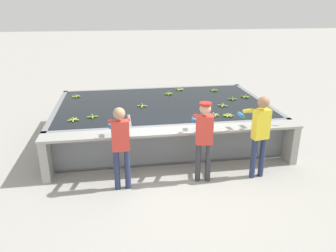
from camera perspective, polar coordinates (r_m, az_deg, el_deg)
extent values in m
plane|color=#A3A099|center=(6.91, 1.57, -8.44)|extent=(80.00, 80.00, 0.00)
cube|color=gray|center=(8.84, -0.99, -1.51)|extent=(5.43, 3.45, 0.06)
cube|color=gray|center=(7.15, 0.86, -3.28)|extent=(5.43, 0.12, 0.91)
cube|color=gray|center=(10.26, -2.32, 4.15)|extent=(5.43, 0.12, 0.91)
cube|color=gray|center=(8.74, -18.50, 0.14)|extent=(0.12, 3.45, 0.91)
cube|color=gray|center=(9.41, 15.22, 1.90)|extent=(0.12, 3.45, 0.91)
cube|color=black|center=(8.68, -1.01, 1.27)|extent=(5.19, 3.21, 0.85)
cube|color=gray|center=(7.49, -6.58, -2.29)|extent=(0.06, 0.80, 0.91)
cube|color=gray|center=(7.76, 6.88, -1.48)|extent=(0.06, 0.80, 0.91)
cube|color=#9E9E99|center=(6.73, 1.30, -0.87)|extent=(5.43, 0.45, 0.05)
cube|color=#9E9E99|center=(6.97, -20.49, -5.54)|extent=(0.16, 0.41, 0.86)
cube|color=#9E9E99|center=(7.78, 20.61, -2.86)|extent=(0.16, 0.41, 0.86)
cylinder|color=navy|center=(6.29, -8.90, -7.58)|extent=(0.11, 0.11, 0.81)
cylinder|color=navy|center=(6.30, -7.07, -7.45)|extent=(0.11, 0.11, 0.81)
cube|color=#DB3D33|center=(6.01, -8.30, -1.69)|extent=(0.33, 0.18, 0.57)
sphere|color=tan|center=(5.86, -8.51, 2.17)|extent=(0.22, 0.22, 0.22)
cylinder|color=#DB3D33|center=(6.16, -10.03, 0.80)|extent=(0.09, 0.31, 0.18)
cylinder|color=teal|center=(6.46, -10.01, 0.16)|extent=(0.09, 0.20, 0.08)
cylinder|color=#DB3D33|center=(6.18, -7.06, 1.01)|extent=(0.09, 0.31, 0.18)
cylinder|color=teal|center=(6.47, -7.18, 0.35)|extent=(0.09, 0.20, 0.08)
cylinder|color=#38383D|center=(6.53, 5.25, -6.33)|extent=(0.11, 0.11, 0.80)
cylinder|color=#38383D|center=(6.55, 7.00, -6.30)|extent=(0.11, 0.11, 0.80)
cube|color=#DB3D33|center=(6.26, 6.36, -0.71)|extent=(0.34, 0.21, 0.57)
sphere|color=tan|center=(6.12, 6.52, 2.99)|extent=(0.22, 0.22, 0.22)
cylinder|color=red|center=(6.10, 6.55, 3.88)|extent=(0.23, 0.23, 0.04)
cylinder|color=#DB3D33|center=(6.41, 4.75, 1.76)|extent=(0.12, 0.32, 0.18)
cylinder|color=teal|center=(6.70, 4.52, 1.11)|extent=(0.11, 0.21, 0.08)
cylinder|color=#DB3D33|center=(6.45, 7.58, 1.76)|extent=(0.12, 0.32, 0.18)
cylinder|color=teal|center=(6.74, 7.23, 1.11)|extent=(0.11, 0.21, 0.08)
cylinder|color=navy|center=(6.83, 14.65, -5.50)|extent=(0.11, 0.11, 0.85)
cylinder|color=navy|center=(6.94, 16.05, -5.24)|extent=(0.11, 0.11, 0.85)
cube|color=yellow|center=(6.61, 15.94, 0.29)|extent=(0.34, 0.22, 0.60)
sphere|color=#9E704C|center=(6.48, 16.32, 3.98)|extent=(0.23, 0.23, 0.23)
cylinder|color=yellow|center=(6.66, 13.80, 2.58)|extent=(0.13, 0.32, 0.18)
cylinder|color=teal|center=(6.91, 12.62, 1.90)|extent=(0.11, 0.21, 0.08)
cylinder|color=yellow|center=(6.83, 16.09, 2.81)|extent=(0.13, 0.32, 0.18)
cylinder|color=teal|center=(7.07, 14.86, 2.13)|extent=(0.11, 0.21, 0.08)
ellipsoid|color=#75A333|center=(9.30, 13.55, 4.89)|extent=(0.10, 0.17, 0.04)
ellipsoid|color=#75A333|center=(9.36, 13.62, 4.98)|extent=(0.17, 0.05, 0.04)
ellipsoid|color=#75A333|center=(9.39, 13.28, 5.06)|extent=(0.08, 0.17, 0.04)
ellipsoid|color=#75A333|center=(9.35, 12.99, 5.01)|extent=(0.16, 0.12, 0.04)
ellipsoid|color=#75A333|center=(9.29, 13.16, 4.90)|extent=(0.15, 0.14, 0.04)
cylinder|color=tan|center=(9.33, 13.34, 5.18)|extent=(0.03, 0.03, 0.04)
ellipsoid|color=#7FAD33|center=(9.38, 0.38, 5.60)|extent=(0.16, 0.13, 0.04)
ellipsoid|color=#7FAD33|center=(9.45, 0.31, 5.70)|extent=(0.16, 0.13, 0.04)
ellipsoid|color=#7FAD33|center=(9.45, -0.08, 5.71)|extent=(0.09, 0.17, 0.04)
ellipsoid|color=#7FAD33|center=(9.40, -0.25, 5.62)|extent=(0.17, 0.04, 0.04)
ellipsoid|color=#7FAD33|center=(9.35, 0.03, 5.55)|extent=(0.08, 0.17, 0.04)
cylinder|color=tan|center=(9.40, 0.08, 5.85)|extent=(0.03, 0.03, 0.04)
ellipsoid|color=#8CB738|center=(8.24, -4.57, 3.40)|extent=(0.07, 0.17, 0.04)
ellipsoid|color=#8CB738|center=(8.28, -4.15, 3.51)|extent=(0.17, 0.07, 0.04)
ellipsoid|color=#8CB738|center=(8.34, -4.49, 3.62)|extent=(0.07, 0.17, 0.04)
ellipsoid|color=#8CB738|center=(8.29, -4.91, 3.51)|extent=(0.17, 0.07, 0.04)
cylinder|color=tan|center=(8.28, -4.54, 3.75)|extent=(0.03, 0.03, 0.04)
ellipsoid|color=#8CB738|center=(7.65, 10.04, 1.79)|extent=(0.17, 0.07, 0.04)
ellipsoid|color=#8CB738|center=(7.62, 10.33, 1.71)|extent=(0.11, 0.17, 0.04)
ellipsoid|color=#8CB738|center=(7.64, 10.67, 1.72)|extent=(0.10, 0.17, 0.04)
ellipsoid|color=#8CB738|center=(7.68, 10.80, 1.82)|extent=(0.17, 0.08, 0.04)
ellipsoid|color=#8CB738|center=(7.72, 10.63, 1.92)|extent=(0.16, 0.13, 0.04)
ellipsoid|color=#8CB738|center=(7.72, 10.28, 1.96)|extent=(0.04, 0.17, 0.04)
ellipsoid|color=#8CB738|center=(7.69, 10.02, 1.91)|extent=(0.15, 0.14, 0.04)
cylinder|color=tan|center=(7.66, 10.41, 2.09)|extent=(0.03, 0.03, 0.04)
ellipsoid|color=#75A333|center=(9.09, 11.08, 4.73)|extent=(0.07, 0.17, 0.04)
ellipsoid|color=#75A333|center=(9.03, 10.79, 4.64)|extent=(0.17, 0.07, 0.04)
ellipsoid|color=#75A333|center=(8.99, 11.18, 4.53)|extent=(0.07, 0.17, 0.04)
ellipsoid|color=#75A333|center=(9.05, 11.48, 4.62)|extent=(0.17, 0.07, 0.04)
cylinder|color=tan|center=(9.03, 11.15, 4.85)|extent=(0.03, 0.03, 0.04)
ellipsoid|color=#75A333|center=(9.91, 7.69, 6.22)|extent=(0.16, 0.12, 0.04)
ellipsoid|color=#75A333|center=(9.85, 7.82, 6.13)|extent=(0.15, 0.14, 0.04)
ellipsoid|color=#75A333|center=(9.86, 8.20, 6.12)|extent=(0.10, 0.17, 0.04)
ellipsoid|color=#75A333|center=(9.92, 8.30, 6.20)|extent=(0.17, 0.05, 0.04)
ellipsoid|color=#75A333|center=(9.95, 7.99, 6.27)|extent=(0.08, 0.17, 0.04)
cylinder|color=tan|center=(9.89, 8.01, 6.39)|extent=(0.03, 0.03, 0.04)
ellipsoid|color=#75A333|center=(9.46, -15.45, 4.97)|extent=(0.17, 0.09, 0.04)
ellipsoid|color=#75A333|center=(9.51, -15.48, 5.06)|extent=(0.15, 0.14, 0.04)
ellipsoid|color=#75A333|center=(9.54, -15.77, 5.07)|extent=(0.07, 0.17, 0.04)
ellipsoid|color=#75A333|center=(9.51, -16.05, 4.99)|extent=(0.17, 0.09, 0.04)
ellipsoid|color=#75A333|center=(9.45, -16.02, 4.91)|extent=(0.15, 0.14, 0.04)
ellipsoid|color=#75A333|center=(9.43, -15.72, 4.90)|extent=(0.07, 0.17, 0.04)
cylinder|color=tan|center=(9.47, -15.77, 5.19)|extent=(0.03, 0.03, 0.04)
ellipsoid|color=#93BC3D|center=(7.61, 7.71, 1.83)|extent=(0.15, 0.15, 0.04)
ellipsoid|color=#93BC3D|center=(7.61, 8.06, 1.81)|extent=(0.05, 0.17, 0.04)
ellipsoid|color=#93BC3D|center=(7.64, 8.30, 1.88)|extent=(0.16, 0.12, 0.04)
ellipsoid|color=#93BC3D|center=(7.69, 8.24, 1.99)|extent=(0.17, 0.09, 0.04)
ellipsoid|color=#93BC3D|center=(7.71, 7.92, 2.06)|extent=(0.09, 0.17, 0.04)
ellipsoid|color=#93BC3D|center=(7.69, 7.60, 2.03)|extent=(0.12, 0.16, 0.04)
ellipsoid|color=#93BC3D|center=(7.65, 7.50, 1.93)|extent=(0.17, 0.05, 0.04)
cylinder|color=tan|center=(7.64, 7.92, 2.18)|extent=(0.03, 0.03, 0.04)
ellipsoid|color=#93BC3D|center=(8.41, 9.86, 3.51)|extent=(0.17, 0.11, 0.04)
ellipsoid|color=#93BC3D|center=(8.47, 9.56, 3.65)|extent=(0.11, 0.17, 0.04)
ellipsoid|color=#93BC3D|center=(8.42, 9.12, 3.59)|extent=(0.17, 0.11, 0.04)
ellipsoid|color=#93BC3D|center=(8.36, 9.43, 3.45)|extent=(0.11, 0.17, 0.04)
cylinder|color=tan|center=(8.40, 9.51, 3.78)|extent=(0.03, 0.03, 0.04)
ellipsoid|color=#9EC642|center=(9.91, 1.71, 6.39)|extent=(0.17, 0.08, 0.04)
ellipsoid|color=#9EC642|center=(9.85, 1.91, 6.31)|extent=(0.13, 0.16, 0.04)
ellipsoid|color=#9EC642|center=(9.87, 2.27, 6.33)|extent=(0.13, 0.16, 0.04)
ellipsoid|color=#9EC642|center=(9.93, 2.31, 6.42)|extent=(0.17, 0.09, 0.04)
ellipsoid|color=#9EC642|center=(9.95, 1.96, 6.46)|extent=(0.04, 0.17, 0.04)
cylinder|color=tan|center=(9.89, 2.04, 6.58)|extent=(0.03, 0.03, 0.04)
ellipsoid|color=#93BC3D|center=(7.60, -15.91, 1.18)|extent=(0.13, 0.16, 0.04)
ellipsoid|color=#93BC3D|center=(7.61, -16.39, 1.15)|extent=(0.13, 0.16, 0.04)
ellipsoid|color=#93BC3D|center=(7.55, -16.58, 0.99)|extent=(0.17, 0.09, 0.04)
ellipsoid|color=#93BC3D|center=(7.51, -16.21, 0.92)|extent=(0.04, 0.17, 0.04)
ellipsoid|color=#93BC3D|center=(7.54, -15.79, 1.04)|extent=(0.17, 0.08, 0.04)
cylinder|color=tan|center=(7.55, -16.20, 1.31)|extent=(0.03, 0.03, 0.04)
ellipsoid|color=#7FAD33|center=(7.71, -13.09, 1.71)|extent=(0.06, 0.17, 0.04)
ellipsoid|color=#7FAD33|center=(7.65, -13.47, 1.54)|extent=(0.17, 0.06, 0.04)
ellipsoid|color=#7FAD33|center=(7.60, -13.04, 1.45)|extent=(0.06, 0.17, 0.04)
ellipsoid|color=#7FAD33|center=(7.66, -12.65, 1.62)|extent=(0.17, 0.06, 0.04)
cylinder|color=tan|center=(7.64, -13.08, 1.83)|extent=(0.03, 0.03, 0.04)
cube|color=silver|center=(7.32, 18.05, 0.17)|extent=(0.19, 0.12, 0.00)
cube|color=black|center=(7.32, 16.50, 0.35)|extent=(0.10, 0.07, 0.02)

